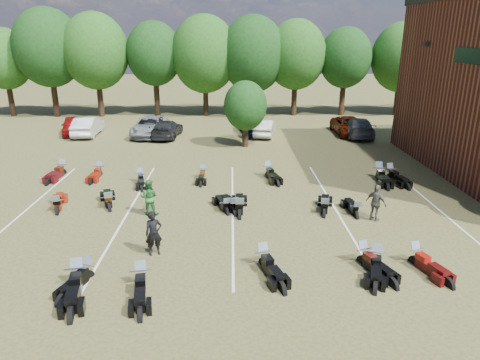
{
  "coord_description": "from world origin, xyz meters",
  "views": [
    {
      "loc": [
        -3.02,
        -16.11,
        8.01
      ],
      "look_at": [
        -2.62,
        4.0,
        1.2
      ],
      "focal_mm": 32.0,
      "sensor_mm": 36.0,
      "label": 1
    }
  ],
  "objects_px": {
    "car_0": "(73,126)",
    "motorcycle_0": "(88,279)",
    "motorcycle_7": "(58,213)",
    "motorcycle_3": "(264,267)",
    "person_green": "(149,197)",
    "motorcycle_14": "(63,175)",
    "person_black": "(154,233)",
    "car_4": "(252,125)",
    "person_grey": "(376,203)"
  },
  "relations": [
    {
      "from": "car_0",
      "to": "motorcycle_0",
      "type": "distance_m",
      "value": 24.81
    },
    {
      "from": "motorcycle_0",
      "to": "motorcycle_7",
      "type": "bearing_deg",
      "value": 135.21
    },
    {
      "from": "car_0",
      "to": "motorcycle_3",
      "type": "bearing_deg",
      "value": -74.39
    },
    {
      "from": "person_green",
      "to": "motorcycle_0",
      "type": "xyz_separation_m",
      "value": [
        -1.14,
        -5.61,
        -0.86
      ]
    },
    {
      "from": "motorcycle_0",
      "to": "motorcycle_14",
      "type": "height_order",
      "value": "motorcycle_14"
    },
    {
      "from": "person_black",
      "to": "motorcycle_0",
      "type": "height_order",
      "value": "person_black"
    },
    {
      "from": "car_0",
      "to": "car_4",
      "type": "xyz_separation_m",
      "value": [
        15.31,
        -0.13,
        0.02
      ]
    },
    {
      "from": "person_grey",
      "to": "motorcycle_0",
      "type": "xyz_separation_m",
      "value": [
        -11.51,
        -4.75,
        -0.85
      ]
    },
    {
      "from": "car_0",
      "to": "person_green",
      "type": "height_order",
      "value": "person_green"
    },
    {
      "from": "person_black",
      "to": "motorcycle_3",
      "type": "height_order",
      "value": "person_black"
    },
    {
      "from": "person_green",
      "to": "person_grey",
      "type": "height_order",
      "value": "person_green"
    },
    {
      "from": "person_grey",
      "to": "motorcycle_0",
      "type": "distance_m",
      "value": 12.48
    },
    {
      "from": "motorcycle_0",
      "to": "car_0",
      "type": "bearing_deg",
      "value": 126.21
    },
    {
      "from": "motorcycle_0",
      "to": "motorcycle_14",
      "type": "distance_m",
      "value": 12.9
    },
    {
      "from": "person_green",
      "to": "motorcycle_7",
      "type": "relative_size",
      "value": 0.75
    },
    {
      "from": "person_green",
      "to": "person_black",
      "type": "bearing_deg",
      "value": 106.21
    },
    {
      "from": "person_grey",
      "to": "motorcycle_0",
      "type": "bearing_deg",
      "value": 71.32
    },
    {
      "from": "car_0",
      "to": "person_grey",
      "type": "relative_size",
      "value": 2.5
    },
    {
      "from": "person_black",
      "to": "person_green",
      "type": "distance_m",
      "value": 3.97
    },
    {
      "from": "person_black",
      "to": "motorcycle_0",
      "type": "distance_m",
      "value": 2.81
    },
    {
      "from": "car_0",
      "to": "motorcycle_3",
      "type": "height_order",
      "value": "car_0"
    },
    {
      "from": "car_0",
      "to": "motorcycle_0",
      "type": "xyz_separation_m",
      "value": [
        8.59,
        -23.26,
        -0.72
      ]
    },
    {
      "from": "car_0",
      "to": "motorcycle_0",
      "type": "height_order",
      "value": "car_0"
    },
    {
      "from": "motorcycle_3",
      "to": "person_green",
      "type": "bearing_deg",
      "value": 118.6
    },
    {
      "from": "car_4",
      "to": "motorcycle_3",
      "type": "xyz_separation_m",
      "value": [
        -0.58,
        -22.43,
        -0.75
      ]
    },
    {
      "from": "car_4",
      "to": "motorcycle_3",
      "type": "distance_m",
      "value": 22.45
    },
    {
      "from": "person_green",
      "to": "motorcycle_3",
      "type": "height_order",
      "value": "person_green"
    },
    {
      "from": "person_black",
      "to": "person_green",
      "type": "relative_size",
      "value": 1.02
    },
    {
      "from": "person_grey",
      "to": "person_black",
      "type": "bearing_deg",
      "value": 66.49
    },
    {
      "from": "car_0",
      "to": "motorcycle_14",
      "type": "height_order",
      "value": "car_0"
    },
    {
      "from": "car_0",
      "to": "motorcycle_14",
      "type": "relative_size",
      "value": 1.77
    },
    {
      "from": "car_4",
      "to": "person_green",
      "type": "bearing_deg",
      "value": -114.88
    },
    {
      "from": "motorcycle_7",
      "to": "person_green",
      "type": "bearing_deg",
      "value": 161.08
    },
    {
      "from": "car_0",
      "to": "motorcycle_7",
      "type": "bearing_deg",
      "value": -90.63
    },
    {
      "from": "motorcycle_3",
      "to": "motorcycle_14",
      "type": "distance_m",
      "value": 15.89
    },
    {
      "from": "person_grey",
      "to": "motorcycle_7",
      "type": "relative_size",
      "value": 0.73
    },
    {
      "from": "motorcycle_14",
      "to": "car_4",
      "type": "bearing_deg",
      "value": 49.49
    },
    {
      "from": "person_green",
      "to": "motorcycle_14",
      "type": "bearing_deg",
      "value": -40.67
    },
    {
      "from": "person_green",
      "to": "motorcycle_7",
      "type": "bearing_deg",
      "value": -0.21
    },
    {
      "from": "car_4",
      "to": "person_green",
      "type": "xyz_separation_m",
      "value": [
        -5.59,
        -17.52,
        0.12
      ]
    },
    {
      "from": "motorcycle_0",
      "to": "motorcycle_3",
      "type": "height_order",
      "value": "motorcycle_3"
    },
    {
      "from": "car_4",
      "to": "person_black",
      "type": "height_order",
      "value": "person_black"
    },
    {
      "from": "person_green",
      "to": "motorcycle_0",
      "type": "bearing_deg",
      "value": 81.93
    },
    {
      "from": "motorcycle_0",
      "to": "motorcycle_14",
      "type": "bearing_deg",
      "value": 129.9
    },
    {
      "from": "motorcycle_7",
      "to": "motorcycle_14",
      "type": "bearing_deg",
      "value": -87.13
    },
    {
      "from": "person_green",
      "to": "motorcycle_14",
      "type": "height_order",
      "value": "person_green"
    },
    {
      "from": "person_black",
      "to": "motorcycle_3",
      "type": "bearing_deg",
      "value": -35.02
    },
    {
      "from": "person_black",
      "to": "motorcycle_7",
      "type": "xyz_separation_m",
      "value": [
        -5.32,
        4.16,
        -0.89
      ]
    },
    {
      "from": "car_0",
      "to": "motorcycle_0",
      "type": "relative_size",
      "value": 2.1
    },
    {
      "from": "car_0",
      "to": "person_green",
      "type": "relative_size",
      "value": 2.46
    }
  ]
}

